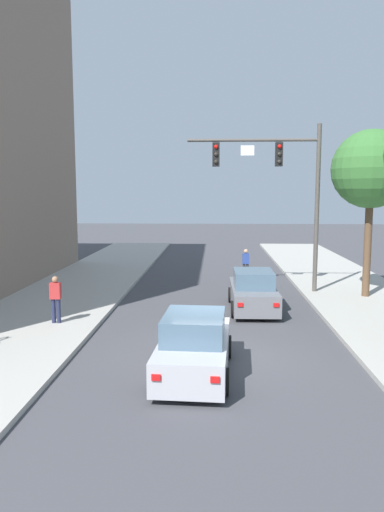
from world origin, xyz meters
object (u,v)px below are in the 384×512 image
object	(u,v)px
car_following_silver	(194,347)
street_tree_second	(371,170)
pedestrian_crossing_road	(246,263)
pedestrian_sidewalk_left_walker	(56,297)
traffic_signal_mast	(281,177)
car_lead_grey	(253,292)

from	to	relation	value
car_following_silver	street_tree_second	world-z (taller)	street_tree_second
pedestrian_crossing_road	pedestrian_sidewalk_left_walker	bearing A→B (deg)	-126.24
pedestrian_sidewalk_left_walker	street_tree_second	distance (m)	13.84
car_following_silver	pedestrian_sidewalk_left_walker	size ratio (longest dim) A/B	2.63
pedestrian_crossing_road	traffic_signal_mast	bearing A→B (deg)	-71.33
car_lead_grey	pedestrian_sidewalk_left_walker	distance (m)	7.57
pedestrian_crossing_road	street_tree_second	bearing A→B (deg)	-43.82
traffic_signal_mast	car_lead_grey	xyz separation A→B (m)	(-1.41, -3.14, -4.59)
car_lead_grey	pedestrian_crossing_road	size ratio (longest dim) A/B	2.60
street_tree_second	car_lead_grey	bearing A→B (deg)	-156.82
pedestrian_sidewalk_left_walker	car_lead_grey	bearing A→B (deg)	22.10
traffic_signal_mast	car_following_silver	size ratio (longest dim) A/B	1.74
traffic_signal_mast	pedestrian_crossing_road	size ratio (longest dim) A/B	4.57
traffic_signal_mast	pedestrian_sidewalk_left_walker	xyz separation A→B (m)	(-8.42, -5.99, -4.25)
car_lead_grey	pedestrian_sidewalk_left_walker	bearing A→B (deg)	-157.90
traffic_signal_mast	car_lead_grey	size ratio (longest dim) A/B	1.76
traffic_signal_mast	pedestrian_crossing_road	world-z (taller)	traffic_signal_mast
pedestrian_crossing_road	car_following_silver	bearing A→B (deg)	-98.84
car_following_silver	pedestrian_sidewalk_left_walker	xyz separation A→B (m)	(-4.98, 4.21, 0.34)
traffic_signal_mast	pedestrian_sidewalk_left_walker	size ratio (longest dim) A/B	4.57
pedestrian_sidewalk_left_walker	street_tree_second	world-z (taller)	street_tree_second
car_following_silver	car_lead_grey	bearing A→B (deg)	73.91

